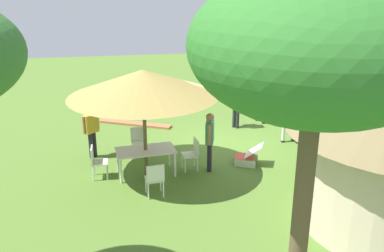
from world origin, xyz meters
The scene contains 15 objects.
ground_plane centered at (0.00, 0.00, 0.00)m, with size 36.00×36.00×0.00m, color #4E712A.
shade_umbrella centered at (2.26, 1.48, 2.60)m, with size 3.95×3.95×2.96m.
patio_dining_table centered at (2.26, 1.48, 0.66)m, with size 1.67×0.98×0.74m.
patio_chair_near_hut centered at (2.15, 2.81, 0.52)m, with size 0.47×0.46×0.90m.
patio_chair_west_end centered at (0.93, 1.38, 0.52)m, with size 0.45×0.47×0.90m.
patio_chair_east_end centered at (2.38, 0.15, 0.52)m, with size 0.47×0.46×0.90m.
patio_chair_near_lawn centered at (3.60, 1.45, 0.52)m, with size 0.43×0.45×0.90m.
guest_beside_umbrella centered at (3.76, -0.03, 0.96)m, with size 0.48×0.42×1.59m.
guest_behind_table centered at (0.48, 1.55, 1.02)m, with size 0.34×0.59×1.70m.
standing_watcher centered at (-1.27, -1.83, 1.03)m, with size 0.46×0.50×1.71m.
striped_lounge_chair centered at (-0.73, 1.34, 0.26)m, with size 0.95×0.83×0.65m.
zebra_nearest_camera centered at (-2.69, 0.30, 0.97)m, with size 0.94×2.10×1.50m.
zebra_by_umbrella centered at (-2.82, -2.44, 1.06)m, with size 2.00×1.15×1.60m.
acacia_tree_behind_hut centered at (1.09, 8.56, 4.54)m, with size 2.49×2.49×5.33m.
brick_patio_kerb centered at (2.33, -2.83, 0.04)m, with size 2.80×0.36×0.08m, color #A4633C.
Camera 1 is at (2.99, 12.30, 5.19)m, focal length 39.83 mm.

